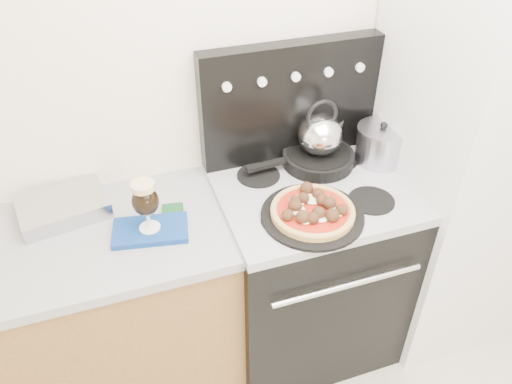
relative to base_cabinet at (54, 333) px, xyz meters
name	(u,v)px	position (x,y,z in m)	size (l,w,h in m)	color
room_shell	(451,301)	(1.02, -0.91, 0.82)	(3.52, 3.01, 2.52)	beige
base_cabinet	(54,333)	(0.00, 0.00, 0.00)	(1.45, 0.60, 0.86)	brown
countertop	(23,253)	(0.00, 0.00, 0.45)	(1.48, 0.63, 0.04)	#A1A1A4
stove_body	(306,271)	(1.10, -0.02, 0.01)	(0.76, 0.65, 0.88)	black
cooktop	(313,192)	(1.10, -0.02, 0.47)	(0.76, 0.65, 0.04)	#ADADB2
backguard	(290,102)	(1.10, 0.25, 0.74)	(0.76, 0.08, 0.50)	black
fridge	(465,154)	(1.80, -0.05, 0.52)	(0.64, 0.68, 1.90)	silver
foil_sheet	(63,207)	(0.15, 0.16, 0.50)	(0.32, 0.23, 0.06)	silver
oven_mitt	(150,230)	(0.45, -0.06, 0.48)	(0.27, 0.16, 0.02)	navy
beer_glass	(146,206)	(0.45, -0.06, 0.60)	(0.10, 0.10, 0.21)	black
pizza_pan	(312,215)	(1.03, -0.19, 0.50)	(0.39, 0.39, 0.01)	black
pizza	(313,210)	(1.03, -0.19, 0.52)	(0.31, 0.31, 0.04)	tan
skillet	(318,158)	(1.20, 0.13, 0.52)	(0.30, 0.30, 0.05)	#252525
tea_kettle	(320,132)	(1.20, 0.13, 0.65)	(0.19, 0.19, 0.21)	silver
stock_pot	(380,145)	(1.45, 0.07, 0.56)	(0.21, 0.21, 0.15)	#B3B1C2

